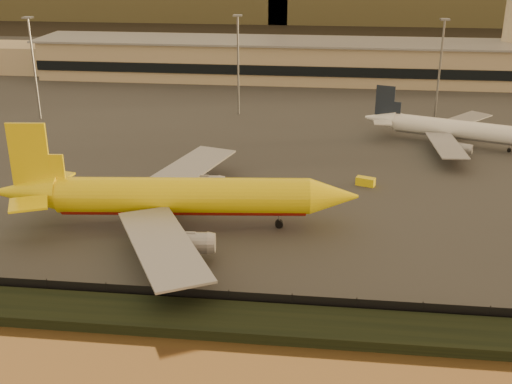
# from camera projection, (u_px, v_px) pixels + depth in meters

# --- Properties ---
(ground) EXTENTS (900.00, 900.00, 0.00)m
(ground) POSITION_uv_depth(u_px,v_px,m) (229.00, 259.00, 93.83)
(ground) COLOR black
(ground) RESTS_ON ground
(embankment) EXTENTS (320.00, 7.00, 1.40)m
(embankment) POSITION_uv_depth(u_px,v_px,m) (208.00, 319.00, 77.91)
(embankment) COLOR black
(embankment) RESTS_ON ground
(tarmac) EXTENTS (320.00, 220.00, 0.20)m
(tarmac) POSITION_uv_depth(u_px,v_px,m) (281.00, 102.00, 181.32)
(tarmac) COLOR #2D2D2D
(tarmac) RESTS_ON ground
(perimeter_fence) EXTENTS (300.00, 0.05, 2.20)m
(perimeter_fence) POSITION_uv_depth(u_px,v_px,m) (213.00, 298.00, 81.37)
(perimeter_fence) COLOR black
(perimeter_fence) RESTS_ON tarmac
(terminal_building) EXTENTS (202.00, 25.00, 12.60)m
(terminal_building) POSITION_uv_depth(u_px,v_px,m) (244.00, 60.00, 208.73)
(terminal_building) COLOR #C8B68B
(terminal_building) RESTS_ON tarmac
(apron_light_masts) EXTENTS (152.20, 12.20, 25.40)m
(apron_light_masts) POSITION_uv_depth(u_px,v_px,m) (337.00, 61.00, 155.45)
(apron_light_masts) COLOR slate
(apron_light_masts) RESTS_ON tarmac
(dhl_cargo_jet) EXTENTS (57.86, 56.38, 17.27)m
(dhl_cargo_jet) POSITION_uv_depth(u_px,v_px,m) (177.00, 197.00, 101.82)
(dhl_cargo_jet) COLOR yellow
(dhl_cargo_jet) RESTS_ON tarmac
(white_narrowbody_jet) EXTENTS (40.46, 38.43, 11.93)m
(white_narrowbody_jet) POSITION_uv_depth(u_px,v_px,m) (456.00, 130.00, 142.62)
(white_narrowbody_jet) COLOR white
(white_narrowbody_jet) RESTS_ON tarmac
(gse_vehicle_yellow) EXTENTS (3.82, 2.65, 1.57)m
(gse_vehicle_yellow) POSITION_uv_depth(u_px,v_px,m) (366.00, 181.00, 120.52)
(gse_vehicle_yellow) COLOR yellow
(gse_vehicle_yellow) RESTS_ON tarmac
(gse_vehicle_white) EXTENTS (4.07, 2.63, 1.69)m
(gse_vehicle_white) POSITION_uv_depth(u_px,v_px,m) (182.00, 175.00, 123.63)
(gse_vehicle_white) COLOR white
(gse_vehicle_white) RESTS_ON tarmac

